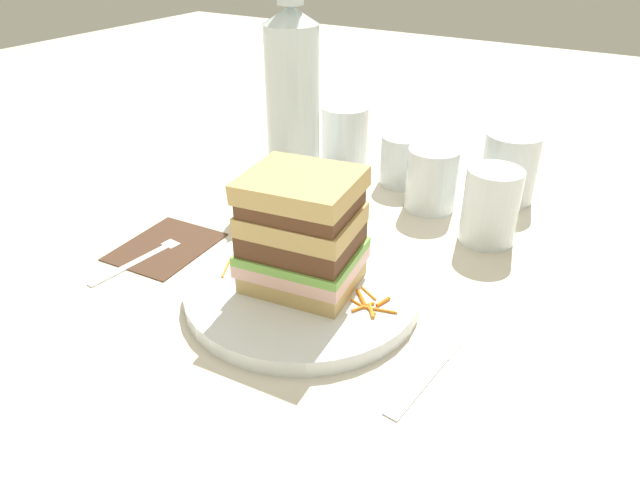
% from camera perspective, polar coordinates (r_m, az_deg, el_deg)
% --- Properties ---
extents(ground_plane, '(3.00, 3.00, 0.00)m').
position_cam_1_polar(ground_plane, '(0.65, -0.83, -4.83)').
color(ground_plane, beige).
extents(main_plate, '(0.26, 0.26, 0.02)m').
position_cam_1_polar(main_plate, '(0.63, -1.42, -5.05)').
color(main_plate, white).
rests_on(main_plate, ground_plane).
extents(sandwich, '(0.13, 0.11, 0.13)m').
position_cam_1_polar(sandwich, '(0.59, -1.60, 0.66)').
color(sandwich, tan).
rests_on(sandwich, main_plate).
extents(carrot_shred_0, '(0.02, 0.03, 0.00)m').
position_cam_1_polar(carrot_shred_0, '(0.65, -9.36, -2.84)').
color(carrot_shred_0, orange).
rests_on(carrot_shred_0, main_plate).
extents(carrot_shred_1, '(0.02, 0.01, 0.00)m').
position_cam_1_polar(carrot_shred_1, '(0.67, -6.99, -1.84)').
color(carrot_shred_1, orange).
rests_on(carrot_shred_1, main_plate).
extents(carrot_shred_2, '(0.02, 0.02, 0.00)m').
position_cam_1_polar(carrot_shred_2, '(0.66, -7.05, -2.23)').
color(carrot_shred_2, orange).
rests_on(carrot_shred_2, main_plate).
extents(carrot_shred_3, '(0.02, 0.02, 0.00)m').
position_cam_1_polar(carrot_shred_3, '(0.66, -6.18, -2.50)').
color(carrot_shred_3, orange).
rests_on(carrot_shred_3, main_plate).
extents(carrot_shred_4, '(0.02, 0.02, 0.00)m').
position_cam_1_polar(carrot_shred_4, '(0.66, -6.23, -2.19)').
color(carrot_shred_4, orange).
rests_on(carrot_shred_4, main_plate).
extents(carrot_shred_5, '(0.02, 0.01, 0.00)m').
position_cam_1_polar(carrot_shred_5, '(0.61, 4.83, -5.35)').
color(carrot_shred_5, orange).
rests_on(carrot_shred_5, main_plate).
extents(carrot_shred_6, '(0.03, 0.01, 0.00)m').
position_cam_1_polar(carrot_shred_6, '(0.59, 6.06, -6.94)').
color(carrot_shred_6, orange).
rests_on(carrot_shred_6, main_plate).
extents(carrot_shred_7, '(0.02, 0.01, 0.00)m').
position_cam_1_polar(carrot_shred_7, '(0.59, 3.81, -6.33)').
color(carrot_shred_7, orange).
rests_on(carrot_shred_7, main_plate).
extents(carrot_shred_8, '(0.02, 0.03, 0.00)m').
position_cam_1_polar(carrot_shred_8, '(0.59, 4.29, -6.65)').
color(carrot_shred_8, orange).
rests_on(carrot_shred_8, main_plate).
extents(carrot_shred_9, '(0.02, 0.02, 0.00)m').
position_cam_1_polar(carrot_shred_9, '(0.60, 4.15, -5.75)').
color(carrot_shred_9, orange).
rests_on(carrot_shred_9, main_plate).
extents(carrot_shred_10, '(0.02, 0.02, 0.00)m').
position_cam_1_polar(carrot_shred_10, '(0.58, 5.12, -7.01)').
color(carrot_shred_10, orange).
rests_on(carrot_shred_10, main_plate).
extents(carrot_shred_11, '(0.02, 0.01, 0.00)m').
position_cam_1_polar(carrot_shred_11, '(0.59, 4.86, -6.80)').
color(carrot_shred_11, orange).
rests_on(carrot_shred_11, main_plate).
extents(carrot_shred_12, '(0.01, 0.02, 0.00)m').
position_cam_1_polar(carrot_shred_12, '(0.60, 6.30, -6.12)').
color(carrot_shred_12, orange).
rests_on(carrot_shred_12, main_plate).
extents(napkin_dark, '(0.11, 0.13, 0.00)m').
position_cam_1_polar(napkin_dark, '(0.75, -15.10, -0.60)').
color(napkin_dark, '#4C3323').
rests_on(napkin_dark, ground_plane).
extents(fork, '(0.03, 0.17, 0.00)m').
position_cam_1_polar(fork, '(0.74, -16.45, -1.09)').
color(fork, silver).
rests_on(fork, napkin_dark).
extents(knife, '(0.04, 0.20, 0.00)m').
position_cam_1_polar(knife, '(0.57, 11.91, -11.31)').
color(knife, silver).
rests_on(knife, ground_plane).
extents(juice_glass, '(0.07, 0.07, 0.10)m').
position_cam_1_polar(juice_glass, '(0.75, 16.54, 2.87)').
color(juice_glass, white).
rests_on(juice_glass, ground_plane).
extents(water_bottle, '(0.08, 0.08, 0.30)m').
position_cam_1_polar(water_bottle, '(0.85, -2.74, 13.95)').
color(water_bottle, silver).
rests_on(water_bottle, ground_plane).
extents(empty_tumbler_0, '(0.07, 0.07, 0.08)m').
position_cam_1_polar(empty_tumbler_0, '(0.89, 8.26, 7.88)').
color(empty_tumbler_0, silver).
rests_on(empty_tumbler_0, ground_plane).
extents(empty_tumbler_1, '(0.08, 0.08, 0.10)m').
position_cam_1_polar(empty_tumbler_1, '(0.87, 18.31, 6.86)').
color(empty_tumbler_1, silver).
rests_on(empty_tumbler_1, ground_plane).
extents(empty_tumbler_2, '(0.07, 0.07, 0.09)m').
position_cam_1_polar(empty_tumbler_2, '(0.82, 11.03, 5.96)').
color(empty_tumbler_2, silver).
rests_on(empty_tumbler_2, ground_plane).
extents(empty_tumbler_3, '(0.08, 0.08, 0.10)m').
position_cam_1_polar(empty_tumbler_3, '(0.96, 2.47, 10.40)').
color(empty_tumbler_3, silver).
rests_on(empty_tumbler_3, ground_plane).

